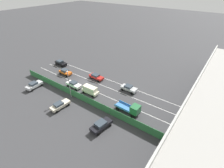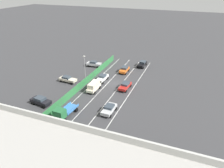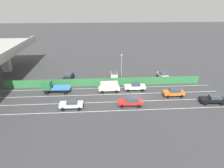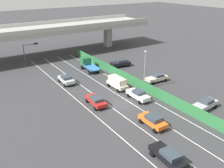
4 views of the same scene
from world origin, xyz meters
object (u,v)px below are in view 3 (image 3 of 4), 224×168
at_px(flatbed_truck_blue, 52,87).
at_px(traffic_cone, 119,86).
at_px(car_sedan_silver, 72,104).
at_px(parked_sedan_cream, 114,75).
at_px(car_taxi_orange, 174,92).
at_px(car_sedan_red, 130,101).
at_px(car_sedan_black, 213,99).
at_px(parked_sedan_dark, 68,76).
at_px(car_hatchback_white, 135,86).
at_px(car_van_cream, 109,86).
at_px(parked_wagon_silver, 163,75).
at_px(street_lamp, 121,67).

relative_size(flatbed_truck_blue, traffic_cone, 8.57).
height_order(car_sedan_silver, parked_sedan_cream, car_sedan_silver).
bearing_deg(car_taxi_orange, traffic_cone, 62.80).
distance_m(car_sedan_red, car_taxi_orange, 10.15).
relative_size(car_sedan_black, parked_sedan_dark, 0.99).
relative_size(car_hatchback_white, car_van_cream, 1.02).
xyz_separation_m(car_sedan_silver, parked_wagon_silver, (13.72, -21.37, 0.04)).
bearing_deg(car_van_cream, car_sedan_red, -151.12).
relative_size(car_sedan_red, parked_sedan_cream, 0.99).
bearing_deg(parked_wagon_silver, car_hatchback_white, 127.92).
bearing_deg(parked_wagon_silver, flatbed_truck_blue, 103.65).
xyz_separation_m(parked_wagon_silver, street_lamp, (-3.00, 11.05, 3.48)).
bearing_deg(car_van_cream, parked_wagon_silver, -64.16).
relative_size(car_sedan_red, flatbed_truck_blue, 0.80).
xyz_separation_m(car_hatchback_white, flatbed_truck_blue, (0.10, 18.05, 0.39)).
bearing_deg(car_taxi_orange, car_van_cream, 76.34).
distance_m(flatbed_truck_blue, traffic_cone, 14.84).
xyz_separation_m(car_sedan_silver, parked_sedan_dark, (14.53, 2.44, 0.05)).
distance_m(car_hatchback_white, parked_sedan_cream, 8.90).
height_order(flatbed_truck_blue, traffic_cone, flatbed_truck_blue).
bearing_deg(car_hatchback_white, parked_sedan_dark, 64.59).
height_order(car_sedan_black, car_sedan_red, car_sedan_black).
height_order(car_sedan_silver, flatbed_truck_blue, flatbed_truck_blue).
height_order(parked_wagon_silver, parked_sedan_dark, parked_wagon_silver).
bearing_deg(car_hatchback_white, traffic_cone, 58.38).
bearing_deg(street_lamp, parked_sedan_dark, 73.32).
bearing_deg(traffic_cone, car_sedan_red, -171.74).
bearing_deg(car_hatchback_white, parked_sedan_cream, 26.50).
xyz_separation_m(car_taxi_orange, traffic_cone, (5.58, 10.86, -0.60)).
height_order(car_sedan_silver, car_taxi_orange, car_taxi_orange).
distance_m(car_sedan_black, car_sedan_red, 15.95).
bearing_deg(parked_sedan_cream, car_sedan_silver, 149.22).
xyz_separation_m(car_van_cream, parked_sedan_dark, (7.64, 9.74, -0.29)).
height_order(car_taxi_orange, parked_sedan_cream, car_taxi_orange).
bearing_deg(parked_wagon_silver, car_sedan_silver, 122.69).
bearing_deg(car_van_cream, car_sedan_silver, 133.41).
bearing_deg(street_lamp, car_van_cream, 141.53).
height_order(car_sedan_red, parked_wagon_silver, parked_wagon_silver).
height_order(car_sedan_silver, street_lamp, street_lamp).
distance_m(car_sedan_red, car_van_cream, 7.55).
relative_size(car_hatchback_white, parked_sedan_cream, 0.98).
relative_size(flatbed_truck_blue, parked_wagon_silver, 1.27).
distance_m(car_taxi_orange, street_lamp, 12.84).
xyz_separation_m(car_sedan_red, parked_wagon_silver, (13.42, -10.43, 0.06)).
relative_size(car_hatchback_white, street_lamp, 0.64).
relative_size(car_taxi_orange, traffic_cone, 6.22).
bearing_deg(car_van_cream, car_hatchback_white, -87.00).
bearing_deg(car_sedan_silver, parked_sedan_cream, -30.78).
height_order(car_sedan_silver, car_hatchback_white, car_hatchback_white).
relative_size(car_van_cream, traffic_cone, 6.68).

